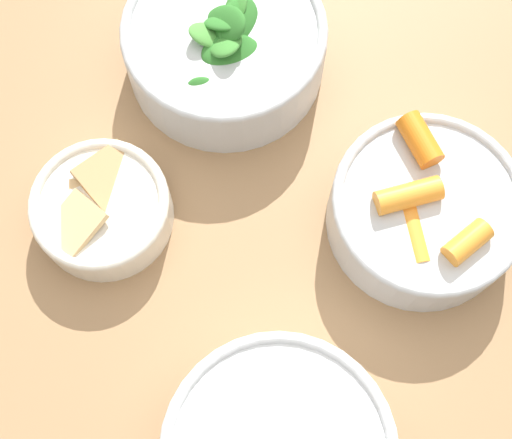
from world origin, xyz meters
name	(u,v)px	position (x,y,z in m)	size (l,w,h in m)	color
ground_plane	(278,313)	(0.00, 0.00, 0.00)	(10.00, 10.00, 0.00)	#4C4238
dining_table	(294,196)	(0.00, 0.00, 0.66)	(1.25, 0.79, 0.78)	#99724C
bowl_carrots	(427,208)	(0.00, 0.13, 0.81)	(0.17, 0.17, 0.08)	silver
bowl_greens	(225,45)	(-0.04, -0.11, 0.82)	(0.20, 0.20, 0.10)	silver
bowl_cookies	(102,208)	(0.16, -0.11, 0.80)	(0.13, 0.13, 0.05)	silver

